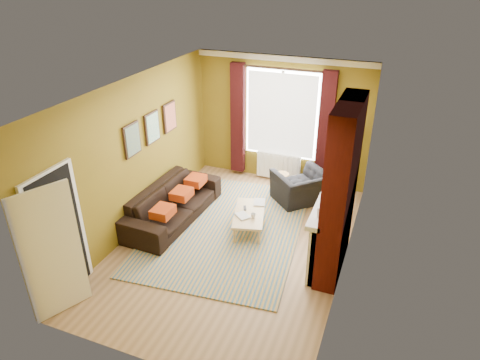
% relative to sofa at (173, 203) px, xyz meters
% --- Properties ---
extents(ground, '(5.50, 5.50, 0.00)m').
position_rel_sofa_xyz_m(ground, '(1.42, -0.33, -0.34)').
color(ground, olive).
rests_on(ground, ground).
extents(room_walls, '(3.82, 5.54, 2.83)m').
position_rel_sofa_xyz_m(room_walls, '(2.05, -0.05, 1.04)').
color(room_walls, olive).
rests_on(room_walls, ground).
extents(striped_rug, '(3.06, 3.99, 0.02)m').
position_rel_sofa_xyz_m(striped_rug, '(1.09, 0.05, -0.33)').
color(striped_rug, '#2F5E83').
rests_on(striped_rug, ground).
extents(sofa, '(1.03, 2.39, 0.69)m').
position_rel_sofa_xyz_m(sofa, '(0.00, 0.00, 0.00)').
color(sofa, black).
rests_on(sofa, ground).
extents(armchair, '(1.35, 1.35, 0.66)m').
position_rel_sofa_xyz_m(armchair, '(2.12, 1.56, -0.01)').
color(armchair, black).
rests_on(armchair, ground).
extents(coffee_table, '(0.80, 1.18, 0.36)m').
position_rel_sofa_xyz_m(coffee_table, '(1.50, 0.19, -0.02)').
color(coffee_table, tan).
rests_on(coffee_table, ground).
extents(wicker_stool, '(0.38, 0.38, 0.40)m').
position_rel_sofa_xyz_m(wicker_stool, '(1.63, 1.87, -0.14)').
color(wicker_stool, olive).
rests_on(wicker_stool, ground).
extents(floor_lamp, '(0.32, 0.32, 1.66)m').
position_rel_sofa_xyz_m(floor_lamp, '(2.96, 2.04, 0.97)').
color(floor_lamp, black).
rests_on(floor_lamp, ground).
extents(book_a, '(0.33, 0.33, 0.03)m').
position_rel_sofa_xyz_m(book_a, '(1.37, -0.06, 0.03)').
color(book_a, '#999999').
rests_on(book_a, coffee_table).
extents(book_b, '(0.28, 0.33, 0.02)m').
position_rel_sofa_xyz_m(book_b, '(1.46, 0.57, 0.03)').
color(book_b, '#999999').
rests_on(book_b, coffee_table).
extents(mug, '(0.10, 0.10, 0.09)m').
position_rel_sofa_xyz_m(mug, '(1.63, 0.05, 0.06)').
color(mug, '#999999').
rests_on(mug, coffee_table).
extents(tv_remote, '(0.11, 0.16, 0.02)m').
position_rel_sofa_xyz_m(tv_remote, '(1.37, 0.29, 0.03)').
color(tv_remote, '#242426').
rests_on(tv_remote, coffee_table).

